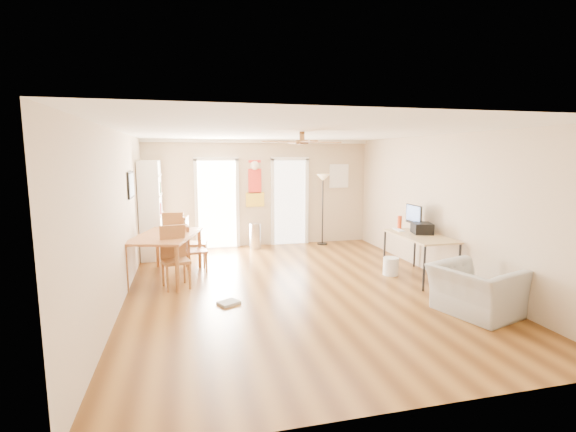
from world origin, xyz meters
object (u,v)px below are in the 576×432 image
object	(u,v)px
dining_chair_far	(175,236)
computer_desk	(419,257)
torchiere_lamp	(323,210)
wastebasket_b	(440,281)
dining_chair_right_b	(197,248)
dining_chair_near	(176,258)
dining_chair_right_a	(196,241)
printer	(422,228)
dining_table	(166,257)
wastebasket_a	(391,266)
trash_can	(255,236)
bookshelf	(151,210)
armchair	(475,290)

from	to	relation	value
dining_chair_far	computer_desk	xyz separation A→B (m)	(4.36, -2.41, -0.13)
torchiere_lamp	wastebasket_b	distance (m)	4.01
dining_chair_right_b	dining_chair_far	distance (m)	1.10
dining_chair_right_b	dining_chair_near	world-z (taller)	dining_chair_near
dining_chair_right_a	printer	size ratio (longest dim) A/B	2.57
wastebasket_b	computer_desk	bearing A→B (deg)	88.36
wastebasket_b	torchiere_lamp	bearing A→B (deg)	101.37
wastebasket_b	dining_table	bearing A→B (deg)	158.32
dining_chair_right_b	wastebasket_a	world-z (taller)	dining_chair_right_b
trash_can	computer_desk	size ratio (longest dim) A/B	0.41
dining_chair_near	torchiere_lamp	size ratio (longest dim) A/B	0.59
bookshelf	computer_desk	size ratio (longest dim) A/B	1.43
dining_table	trash_can	size ratio (longest dim) A/B	2.66
torchiere_lamp	trash_can	bearing A→B (deg)	-178.36
dining_table	dining_chair_near	size ratio (longest dim) A/B	1.56
wastebasket_a	dining_table	bearing A→B (deg)	169.26
dining_chair_near	armchair	world-z (taller)	dining_chair_near
dining_chair_far	computer_desk	bearing A→B (deg)	156.19
dining_chair_right_a	wastebasket_b	xyz separation A→B (m)	(3.91, -2.61, -0.34)
dining_chair_far	wastebasket_a	bearing A→B (deg)	156.89
computer_desk	wastebasket_b	world-z (taller)	computer_desk
dining_chair_right_a	computer_desk	size ratio (longest dim) A/B	0.67
dining_chair_far	trash_can	world-z (taller)	dining_chair_far
computer_desk	armchair	bearing A→B (deg)	-95.84
dining_chair_near	armchair	size ratio (longest dim) A/B	0.98
dining_chair_far	printer	bearing A→B (deg)	158.23
trash_can	dining_chair_right_a	bearing A→B (deg)	-139.59
printer	computer_desk	bearing A→B (deg)	-115.77
dining_chair_right_a	armchair	world-z (taller)	dining_chair_right_a
dining_chair_near	wastebasket_a	xyz separation A→B (m)	(3.89, -0.18, -0.35)
torchiere_lamp	computer_desk	world-z (taller)	torchiere_lamp
printer	armchair	world-z (taller)	printer
torchiere_lamp	armchair	world-z (taller)	torchiere_lamp
wastebasket_b	dining_chair_far	bearing A→B (deg)	144.28
computer_desk	dining_table	bearing A→B (deg)	166.70
bookshelf	torchiere_lamp	xyz separation A→B (m)	(4.05, 0.36, -0.17)
torchiere_lamp	wastebasket_a	world-z (taller)	torchiere_lamp
dining_chair_right_b	computer_desk	distance (m)	4.17
dining_chair_right_a	wastebasket_b	bearing A→B (deg)	-115.40
dining_chair_far	torchiere_lamp	xyz separation A→B (m)	(3.57, 0.74, 0.36)
dining_table	dining_chair_near	bearing A→B (deg)	-72.91
wastebasket_b	dining_chair_right_b	bearing A→B (deg)	151.60
dining_chair_near	wastebasket_b	xyz separation A→B (m)	(4.28, -1.19, -0.36)
dining_chair_right_a	dining_chair_right_b	xyz separation A→B (m)	(0.00, -0.50, -0.05)
dining_chair_far	armchair	bearing A→B (deg)	140.24
torchiere_lamp	armchair	distance (m)	4.97
dining_chair_far	dining_table	bearing A→B (deg)	90.16
armchair	printer	bearing A→B (deg)	-26.17
bookshelf	dining_chair_right_b	xyz separation A→B (m)	(0.92, -1.39, -0.61)
trash_can	computer_desk	bearing A→B (deg)	-50.96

